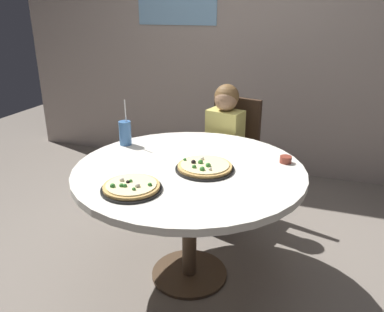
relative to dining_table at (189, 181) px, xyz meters
The scene contains 9 objects.
ground_plane 0.66m from the dining_table, ahead, with size 8.00×8.00×0.00m, color slate.
wall_with_window 2.08m from the dining_table, 90.13° to the left, with size 5.20×0.14×2.90m.
dining_table is the anchor object (origin of this frame).
chair_wooden 0.92m from the dining_table, 88.62° to the left, with size 0.49×0.49×0.95m.
diner_child 0.75m from the dining_table, 91.42° to the left, with size 0.34×0.43×1.08m.
pizza_veggie 0.14m from the dining_table, ahead, with size 0.33×0.33×0.05m.
pizza_cheese 0.43m from the dining_table, 114.40° to the right, with size 0.31×0.31×0.05m.
soda_cup 0.60m from the dining_table, 157.17° to the left, with size 0.08×0.08×0.31m.
sauce_bowl 0.58m from the dining_table, 26.32° to the left, with size 0.07×0.07×0.04m, color brown.
Camera 1 is at (0.70, -1.91, 1.61)m, focal length 36.05 mm.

